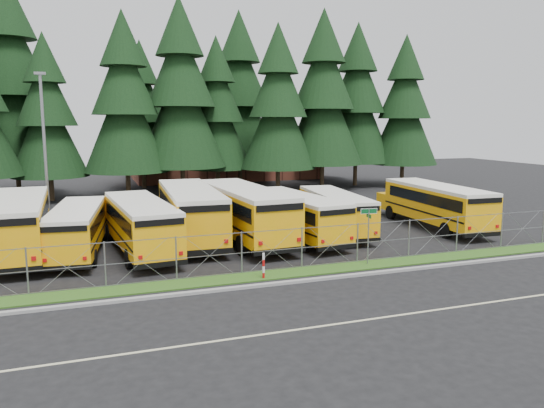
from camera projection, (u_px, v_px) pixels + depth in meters
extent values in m
plane|color=black|center=(312.00, 261.00, 26.74)|extent=(120.00, 120.00, 0.00)
cube|color=gray|center=(340.00, 277.00, 23.84)|extent=(50.00, 0.25, 0.12)
cube|color=#264A15|center=(327.00, 269.00, 25.15)|extent=(50.00, 1.40, 0.06)
cube|color=beige|center=(402.00, 315.00, 19.29)|extent=(50.00, 0.12, 0.01)
cube|color=brown|center=(225.00, 154.00, 65.48)|extent=(22.00, 10.00, 6.00)
cylinder|color=gray|center=(368.00, 237.00, 25.85)|extent=(0.06, 0.06, 2.80)
cube|color=#0B5023|center=(369.00, 211.00, 25.65)|extent=(0.80, 0.13, 0.22)
cube|color=white|center=(369.00, 211.00, 25.65)|extent=(0.83, 0.13, 0.26)
cube|color=#0B5023|center=(369.00, 216.00, 25.69)|extent=(0.10, 0.55, 0.18)
cylinder|color=#B20C0C|center=(264.00, 266.00, 23.58)|extent=(0.11, 0.11, 1.20)
cylinder|color=gray|center=(45.00, 152.00, 35.02)|extent=(0.20, 0.20, 10.00)
cube|color=gray|center=(40.00, 73.00, 34.24)|extent=(0.70, 0.35, 0.18)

